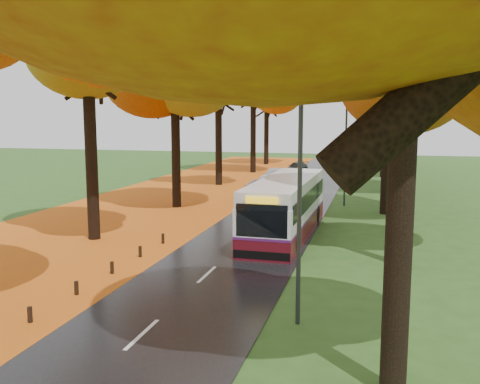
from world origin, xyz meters
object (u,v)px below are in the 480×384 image
at_px(streetlamp_far, 356,129).
at_px(bus, 286,205).
at_px(streetlamp_mid, 342,138).
at_px(car_dark, 297,168).
at_px(streetlamp_near, 291,169).
at_px(car_silver, 277,177).
at_px(car_white, 258,188).

bearing_deg(streetlamp_far, bus, -93.82).
distance_m(streetlamp_mid, car_dark, 21.22).
relative_size(streetlamp_near, streetlamp_mid, 1.00).
relative_size(streetlamp_near, streetlamp_far, 1.00).
relative_size(streetlamp_mid, car_dark, 2.06).
distance_m(streetlamp_near, bus, 12.46).
distance_m(car_silver, car_dark, 10.52).
height_order(streetlamp_far, bus, streetlamp_far).
relative_size(streetlamp_mid, car_white, 1.87).
height_order(bus, car_dark, bus).
bearing_deg(car_dark, streetlamp_mid, -61.41).
bearing_deg(bus, streetlamp_far, 87.21).
bearing_deg(bus, car_dark, 98.44).
bearing_deg(car_silver, streetlamp_mid, -42.40).
bearing_deg(car_white, car_silver, 105.86).
height_order(car_white, car_dark, car_white).
height_order(streetlamp_near, bus, streetlamp_near).
relative_size(bus, car_white, 2.64).
bearing_deg(streetlamp_mid, bus, -101.96).
bearing_deg(streetlamp_near, streetlamp_mid, 90.00).
bearing_deg(car_silver, car_white, -76.33).
xyz_separation_m(car_white, car_dark, (0.24, 18.26, -0.16)).
xyz_separation_m(streetlamp_far, car_dark, (-6.05, -2.08, -4.11)).
bearing_deg(car_dark, car_white, -79.08).
distance_m(streetlamp_near, car_white, 24.80).
height_order(streetlamp_mid, car_white, streetlamp_mid).
bearing_deg(car_white, streetlamp_far, 88.92).
xyz_separation_m(streetlamp_far, bus, (-2.15, -32.13, -3.12)).
xyz_separation_m(streetlamp_mid, car_white, (-6.30, 1.66, -3.95)).
relative_size(streetlamp_near, car_white, 1.87).
bearing_deg(car_silver, bus, -64.17).
xyz_separation_m(bus, car_dark, (-3.91, 30.05, -0.99)).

